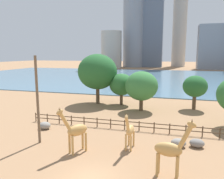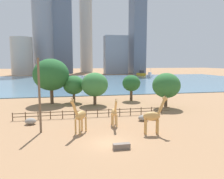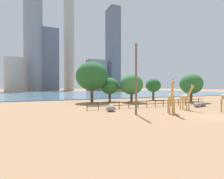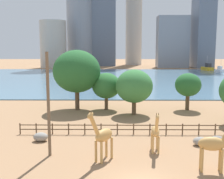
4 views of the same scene
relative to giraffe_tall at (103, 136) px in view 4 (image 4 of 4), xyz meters
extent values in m
plane|color=#9E7551|center=(3.02, 75.86, -2.31)|extent=(400.00, 400.00, 0.00)
cube|color=slate|center=(3.02, 72.86, -2.21)|extent=(180.00, 86.00, 0.20)
cylinder|color=tan|center=(-0.08, -0.64, -1.33)|extent=(0.32, 0.32, 1.96)
cylinder|color=tan|center=(-0.57, -0.29, -1.33)|extent=(0.32, 0.32, 1.96)
cylinder|color=tan|center=(0.79, 0.61, -1.33)|extent=(0.32, 0.32, 1.96)
cylinder|color=tan|center=(0.30, 0.95, -1.33)|extent=(0.32, 0.32, 1.96)
ellipsoid|color=tan|center=(0.11, 0.16, -0.01)|extent=(1.95, 2.27, 1.14)
cylinder|color=tan|center=(-0.65, -0.92, 1.17)|extent=(1.05, 1.29, 2.08)
ellipsoid|color=tan|center=(-0.94, -1.34, 2.13)|extent=(0.76, 0.88, 0.73)
cone|color=brown|center=(-0.86, -1.39, 2.46)|extent=(0.14, 0.14, 0.21)
cone|color=brown|center=(-1.01, -1.29, 2.46)|extent=(0.14, 0.14, 0.21)
cylinder|color=tan|center=(9.64, -1.83, -1.33)|extent=(0.25, 0.25, 1.96)
cylinder|color=tan|center=(9.57, -2.43, -1.33)|extent=(0.25, 0.25, 1.96)
cylinder|color=tan|center=(8.13, -1.65, -1.33)|extent=(0.25, 0.25, 1.96)
cylinder|color=tan|center=(8.06, -2.25, -1.33)|extent=(0.25, 0.25, 1.96)
ellipsoid|color=tan|center=(8.85, -2.04, -0.01)|extent=(2.26, 1.12, 1.14)
cylinder|color=tan|center=(5.20, 1.73, -1.46)|extent=(0.21, 0.21, 1.71)
cylinder|color=tan|center=(4.67, 1.76, -1.46)|extent=(0.21, 0.21, 1.71)
cylinder|color=tan|center=(5.26, 3.05, -1.46)|extent=(0.21, 0.21, 1.71)
cylinder|color=tan|center=(4.73, 3.07, -1.46)|extent=(0.21, 0.21, 1.71)
ellipsoid|color=tan|center=(4.97, 2.40, -0.31)|extent=(0.84, 1.92, 0.99)
cylinder|color=tan|center=(4.91, 1.24, 0.71)|extent=(0.36, 1.20, 1.79)
ellipsoid|color=tan|center=(4.89, 0.77, 1.53)|extent=(0.34, 0.74, 0.64)
cone|color=brown|center=(4.97, 0.77, 1.81)|extent=(0.09, 0.09, 0.18)
cone|color=brown|center=(4.82, 0.78, 1.81)|extent=(0.09, 0.09, 0.18)
cylinder|color=brown|center=(-4.97, 1.24, 2.49)|extent=(0.28, 0.28, 9.60)
ellipsoid|color=gray|center=(9.89, 4.12, -1.87)|extent=(1.56, 1.19, 0.89)
ellipsoid|color=gray|center=(11.76, 4.55, -1.87)|extent=(1.51, 1.19, 0.89)
ellipsoid|color=gray|center=(-6.92, 5.35, -1.84)|extent=(1.57, 1.26, 0.95)
cylinder|color=#4C3826|center=(-9.98, 7.86, -1.66)|extent=(0.14, 0.14, 1.30)
cylinder|color=#4C3826|center=(-8.09, 7.86, -1.66)|extent=(0.14, 0.14, 1.30)
cylinder|color=#4C3826|center=(-6.20, 7.86, -1.66)|extent=(0.14, 0.14, 1.30)
cylinder|color=#4C3826|center=(-4.30, 7.86, -1.66)|extent=(0.14, 0.14, 1.30)
cylinder|color=#4C3826|center=(-2.41, 7.86, -1.66)|extent=(0.14, 0.14, 1.30)
cylinder|color=#4C3826|center=(-0.52, 7.86, -1.66)|extent=(0.14, 0.14, 1.30)
cylinder|color=#4C3826|center=(1.37, 7.86, -1.66)|extent=(0.14, 0.14, 1.30)
cylinder|color=#4C3826|center=(3.26, 7.86, -1.66)|extent=(0.14, 0.14, 1.30)
cylinder|color=#4C3826|center=(5.15, 7.86, -1.66)|extent=(0.14, 0.14, 1.30)
cylinder|color=#4C3826|center=(7.04, 7.86, -1.66)|extent=(0.14, 0.14, 1.30)
cylinder|color=#4C3826|center=(8.93, 7.86, -1.66)|extent=(0.14, 0.14, 1.30)
cylinder|color=#4C3826|center=(10.82, 7.86, -1.66)|extent=(0.14, 0.14, 1.30)
cylinder|color=#4C3826|center=(12.71, 7.86, -1.66)|extent=(0.14, 0.14, 1.30)
cube|color=#4C3826|center=(3.02, 7.86, -1.21)|extent=(26.10, 0.08, 0.10)
cube|color=#4C3826|center=(3.02, 7.86, -1.73)|extent=(26.10, 0.08, 0.10)
cylinder|color=brown|center=(3.99, 18.12, -1.26)|extent=(0.64, 0.64, 2.11)
ellipsoid|color=#387A3D|center=(3.99, 18.12, 2.03)|extent=(5.58, 5.58, 5.03)
cylinder|color=brown|center=(-5.08, 21.41, -0.68)|extent=(0.71, 0.71, 3.27)
ellipsoid|color=#26602D|center=(-5.08, 21.41, 4.02)|extent=(7.64, 7.64, 6.88)
cylinder|color=brown|center=(12.94, 21.46, -1.08)|extent=(0.63, 0.63, 2.47)
ellipsoid|color=#26602D|center=(12.94, 21.46, 1.83)|extent=(4.19, 4.19, 3.77)
cylinder|color=brown|center=(-0.32, 21.62, -1.26)|extent=(0.57, 0.57, 2.10)
ellipsoid|color=#2D6B33|center=(-0.32, 21.62, 1.65)|extent=(4.66, 4.66, 4.19)
cube|color=silver|center=(46.98, 98.49, -1.52)|extent=(5.45, 5.92, 1.19)
cube|color=silver|center=(46.51, 97.92, -0.21)|extent=(2.46, 2.55, 1.42)
cylinder|color=silver|center=(47.17, 98.72, 1.15)|extent=(0.17, 0.17, 4.15)
cube|color=gold|center=(44.58, 108.77, -1.34)|extent=(3.91, 8.05, 1.54)
cube|color=#333338|center=(44.73, 107.82, 0.36)|extent=(2.25, 3.03, 1.85)
cylinder|color=silver|center=(44.52, 109.15, 2.13)|extent=(0.14, 0.14, 5.40)
cylinder|color=#B7B2A8|center=(-32.62, 131.26, 10.39)|extent=(14.37, 14.37, 25.41)
cube|color=gray|center=(32.89, 133.41, 11.69)|extent=(16.92, 9.92, 28.01)
cube|color=slate|center=(-6.06, 149.65, 25.86)|extent=(15.21, 10.19, 56.34)
camera|label=1|loc=(8.85, -18.85, 7.43)|focal=35.00mm
camera|label=2|loc=(-1.14, -27.34, 6.79)|focal=35.00mm
camera|label=3|loc=(-17.30, -19.10, 1.50)|focal=28.00mm
camera|label=4|loc=(1.06, -23.72, 7.44)|focal=45.00mm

